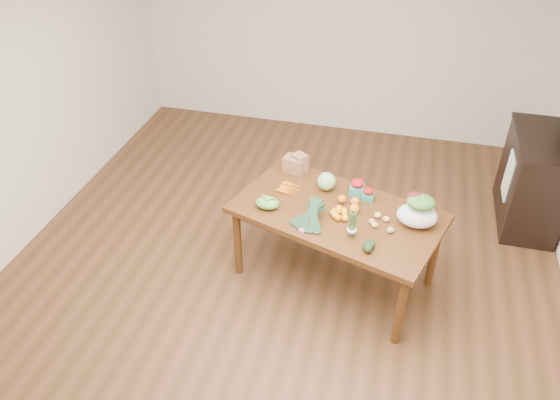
% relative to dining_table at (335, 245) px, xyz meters
% --- Properties ---
extents(floor, '(6.00, 6.00, 0.00)m').
position_rel_dining_table_xyz_m(floor, '(-0.47, -0.15, -0.38)').
color(floor, brown).
rests_on(floor, ground).
extents(room_walls, '(5.02, 6.02, 2.70)m').
position_rel_dining_table_xyz_m(room_walls, '(-0.47, -0.15, 0.97)').
color(room_walls, silver).
rests_on(room_walls, floor).
extents(dining_table, '(1.89, 1.40, 0.75)m').
position_rel_dining_table_xyz_m(dining_table, '(0.00, 0.00, 0.00)').
color(dining_table, '#563514').
rests_on(dining_table, floor).
extents(cabinet, '(0.52, 1.02, 0.94)m').
position_rel_dining_table_xyz_m(cabinet, '(1.75, 1.36, 0.10)').
color(cabinet, black).
rests_on(cabinet, floor).
extents(dish_towel, '(0.02, 0.28, 0.45)m').
position_rel_dining_table_xyz_m(dish_towel, '(1.49, 1.25, 0.18)').
color(dish_towel, white).
rests_on(dish_towel, cabinet).
extents(paper_bag, '(0.30, 0.28, 0.18)m').
position_rel_dining_table_xyz_m(paper_bag, '(-0.48, 0.50, 0.46)').
color(paper_bag, '#9B6945').
rests_on(paper_bag, dining_table).
extents(cabbage, '(0.16, 0.16, 0.16)m').
position_rel_dining_table_xyz_m(cabbage, '(-0.15, 0.29, 0.46)').
color(cabbage, '#96B568').
rests_on(cabbage, dining_table).
extents(strawberry_basket_a, '(0.15, 0.15, 0.11)m').
position_rel_dining_table_xyz_m(strawberry_basket_a, '(0.12, 0.29, 0.43)').
color(strawberry_basket_a, red).
rests_on(strawberry_basket_a, dining_table).
extents(strawberry_basket_b, '(0.12, 0.12, 0.09)m').
position_rel_dining_table_xyz_m(strawberry_basket_b, '(0.22, 0.23, 0.42)').
color(strawberry_basket_b, '#AD0D0B').
rests_on(strawberry_basket_b, dining_table).
extents(orange_a, '(0.07, 0.07, 0.07)m').
position_rel_dining_table_xyz_m(orange_a, '(0.01, 0.13, 0.41)').
color(orange_a, orange).
rests_on(orange_a, dining_table).
extents(orange_b, '(0.07, 0.07, 0.07)m').
position_rel_dining_table_xyz_m(orange_b, '(0.13, 0.12, 0.41)').
color(orange_b, orange).
rests_on(orange_b, dining_table).
extents(orange_c, '(0.08, 0.08, 0.08)m').
position_rel_dining_table_xyz_m(orange_c, '(0.14, 0.01, 0.42)').
color(orange_c, orange).
rests_on(orange_c, dining_table).
extents(mandarin_cluster, '(0.23, 0.23, 0.09)m').
position_rel_dining_table_xyz_m(mandarin_cluster, '(0.02, -0.07, 0.42)').
color(mandarin_cluster, orange).
rests_on(mandarin_cluster, dining_table).
extents(carrots, '(0.27, 0.25, 0.03)m').
position_rel_dining_table_xyz_m(carrots, '(-0.44, 0.20, 0.39)').
color(carrots, orange).
rests_on(carrots, dining_table).
extents(snap_pea_bag, '(0.20, 0.15, 0.09)m').
position_rel_dining_table_xyz_m(snap_pea_bag, '(-0.58, -0.09, 0.42)').
color(snap_pea_bag, '#6BB13C').
rests_on(snap_pea_bag, dining_table).
extents(kale_bunch, '(0.43, 0.48, 0.16)m').
position_rel_dining_table_xyz_m(kale_bunch, '(-0.20, -0.24, 0.45)').
color(kale_bunch, black).
rests_on(kale_bunch, dining_table).
extents(asparagus_bundle, '(0.11, 0.14, 0.26)m').
position_rel_dining_table_xyz_m(asparagus_bundle, '(0.16, -0.30, 0.50)').
color(asparagus_bundle, '#56833C').
rests_on(asparagus_bundle, dining_table).
extents(potato_a, '(0.05, 0.05, 0.04)m').
position_rel_dining_table_xyz_m(potato_a, '(0.29, -0.10, 0.40)').
color(potato_a, '#D2B779').
rests_on(potato_a, dining_table).
extents(potato_b, '(0.05, 0.05, 0.05)m').
position_rel_dining_table_xyz_m(potato_b, '(0.32, -0.14, 0.40)').
color(potato_b, '#DED280').
rests_on(potato_b, dining_table).
extents(potato_c, '(0.06, 0.05, 0.05)m').
position_rel_dining_table_xyz_m(potato_c, '(0.40, -0.04, 0.40)').
color(potato_c, '#D8BC7C').
rests_on(potato_c, dining_table).
extents(potato_d, '(0.06, 0.05, 0.05)m').
position_rel_dining_table_xyz_m(potato_d, '(0.33, -0.01, 0.40)').
color(potato_d, '#D3B979').
rests_on(potato_d, dining_table).
extents(potato_e, '(0.06, 0.05, 0.05)m').
position_rel_dining_table_xyz_m(potato_e, '(0.45, -0.18, 0.40)').
color(potato_e, tan).
rests_on(potato_e, dining_table).
extents(avocado_a, '(0.11, 0.13, 0.08)m').
position_rel_dining_table_xyz_m(avocado_a, '(0.30, -0.44, 0.41)').
color(avocado_a, black).
rests_on(avocado_a, dining_table).
extents(avocado_b, '(0.09, 0.11, 0.07)m').
position_rel_dining_table_xyz_m(avocado_b, '(0.32, -0.39, 0.41)').
color(avocado_b, black).
rests_on(avocado_b, dining_table).
extents(salad_bag, '(0.38, 0.33, 0.25)m').
position_rel_dining_table_xyz_m(salad_bag, '(0.64, -0.02, 0.50)').
color(salad_bag, white).
rests_on(salad_bag, dining_table).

